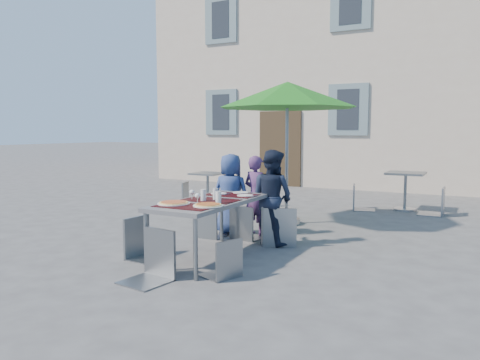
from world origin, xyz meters
The scene contains 23 objects.
ground centered at (0.00, 0.00, 0.00)m, with size 90.00×90.00×0.00m, color #49494C.
building centered at (0.00, 11.50, 4.85)m, with size 13.60×8.20×11.10m.
dining_table centered at (0.33, -0.24, 0.70)m, with size 0.80×1.85×0.76m.
pizza_near_left centered at (0.12, -0.73, 0.77)m, with size 0.39×0.39×0.03m.
pizza_near_right centered at (0.57, -0.68, 0.77)m, with size 0.35×0.35×0.03m.
glassware centered at (0.37, -0.34, 0.83)m, with size 0.52×0.46×0.15m.
place_settings centered at (0.35, 0.38, 0.76)m, with size 0.68×0.46×0.01m.
child_0 centered at (-0.12, 1.11, 0.64)m, with size 0.62×0.41×1.28m, color navy.
child_1 centered at (0.26, 1.24, 0.62)m, with size 0.46×0.30×1.25m, color #553267.
child_2 centered at (0.71, 0.83, 0.68)m, with size 0.66×0.38×1.36m, color #182036.
chair_0 centered at (-0.29, 0.72, 0.52)m, with size 0.41×0.41×0.90m.
chair_1 centered at (0.25, 0.90, 0.57)m, with size 0.50×0.50×0.97m.
chair_2 centered at (0.86, 0.79, 0.62)m, with size 0.61×0.61×1.05m.
chair_3 centered at (-0.43, -0.65, 0.59)m, with size 0.48×0.48×1.01m.
chair_4 centered at (0.89, -0.87, 0.48)m, with size 0.48×0.48×0.84m.
chair_5 centered at (0.24, -1.30, 0.62)m, with size 0.52×0.53×1.05m.
patio_umbrella centered at (0.34, 2.27, 2.22)m, with size 2.39×2.39×2.46m.
cafe_table_0 centered at (-2.10, 3.60, 0.45)m, with size 0.65×0.65×0.69m.
bg_chair_l_0 centered at (-2.51, 3.47, 0.52)m, with size 0.49×0.48×0.89m.
bg_chair_r_0 centered at (-0.94, 3.71, 0.59)m, with size 0.59×0.59×1.00m.
cafe_table_1 centered at (1.97, 4.70, 0.55)m, with size 0.74×0.74×0.79m.
bg_chair_l_1 centered at (1.12, 4.32, 0.58)m, with size 0.54×0.53×0.99m.
bg_chair_r_1 centered at (2.60, 4.42, 0.61)m, with size 0.46×0.46×1.03m.
Camera 1 is at (3.43, -5.26, 1.64)m, focal length 35.00 mm.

